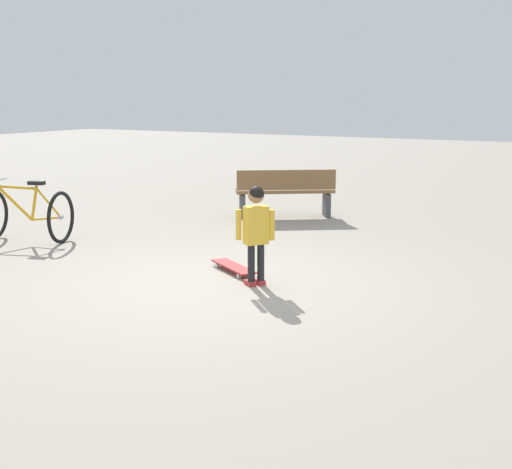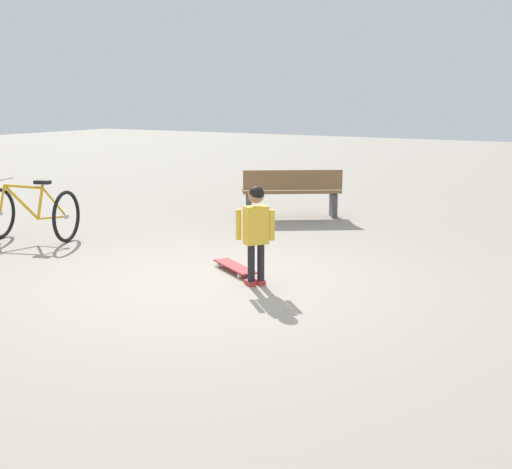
{
  "view_description": "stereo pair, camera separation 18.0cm",
  "coord_description": "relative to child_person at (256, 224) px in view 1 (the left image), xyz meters",
  "views": [
    {
      "loc": [
        -5.86,
        -3.83,
        1.98
      ],
      "look_at": [
        0.19,
        -0.39,
        0.55
      ],
      "focal_mm": 47.85,
      "sensor_mm": 36.0,
      "label": 1
    },
    {
      "loc": [
        -5.77,
        -3.98,
        1.98
      ],
      "look_at": [
        0.19,
        -0.39,
        0.55
      ],
      "focal_mm": 47.85,
      "sensor_mm": 36.0,
      "label": 2
    }
  ],
  "objects": [
    {
      "name": "ground_plane",
      "position": [
        -0.19,
        0.39,
        -0.66
      ],
      "size": [
        50.0,
        50.0,
        0.0
      ],
      "primitive_type": "plane",
      "color": "#9E9384"
    },
    {
      "name": "street_bench",
      "position": [
        3.78,
        1.6,
        -0.23
      ],
      "size": [
        1.27,
        1.57,
        0.8
      ],
      "color": "brown",
      "rests_on": "ground"
    },
    {
      "name": "child_person",
      "position": [
        0.0,
        0.0,
        0.0
      ],
      "size": [
        0.28,
        0.37,
        1.06
      ],
      "color": "black",
      "rests_on": "ground"
    },
    {
      "name": "bicycle_near",
      "position": [
        0.37,
        3.82,
        -0.28
      ],
      "size": [
        1.0,
        1.23,
        0.85
      ],
      "color": "black",
      "rests_on": "ground"
    },
    {
      "name": "skateboard",
      "position": [
        0.36,
        0.49,
        -0.6
      ],
      "size": [
        0.57,
        0.77,
        0.07
      ],
      "color": "#B22D2D",
      "rests_on": "ground"
    }
  ]
}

